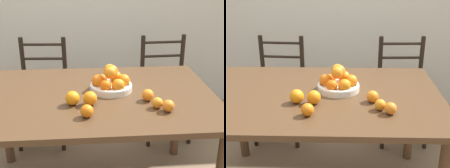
# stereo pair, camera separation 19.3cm
# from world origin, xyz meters

# --- Properties ---
(dining_table) EXTENTS (1.55, 1.04, 0.78)m
(dining_table) POSITION_xyz_m (0.00, 0.00, 0.68)
(dining_table) COLOR #4C331E
(dining_table) RESTS_ON ground_plane
(fruit_bowl) EXTENTS (0.28, 0.28, 0.17)m
(fruit_bowl) POSITION_xyz_m (0.12, 0.06, 0.83)
(fruit_bowl) COLOR silver
(fruit_bowl) RESTS_ON dining_table
(orange_loose_0) EXTENTS (0.07, 0.07, 0.07)m
(orange_loose_0) POSITION_xyz_m (0.41, -0.27, 0.81)
(orange_loose_0) COLOR orange
(orange_loose_0) RESTS_ON dining_table
(orange_loose_1) EXTENTS (0.07, 0.07, 0.07)m
(orange_loose_1) POSITION_xyz_m (-0.04, -0.31, 0.81)
(orange_loose_1) COLOR orange
(orange_loose_1) RESTS_ON dining_table
(orange_loose_2) EXTENTS (0.08, 0.08, 0.08)m
(orange_loose_2) POSITION_xyz_m (-0.02, -0.15, 0.82)
(orange_loose_2) COLOR orange
(orange_loose_2) RESTS_ON dining_table
(orange_loose_3) EXTENTS (0.06, 0.06, 0.06)m
(orange_loose_3) POSITION_xyz_m (0.36, -0.23, 0.81)
(orange_loose_3) COLOR orange
(orange_loose_3) RESTS_ON dining_table
(orange_loose_4) EXTENTS (0.08, 0.08, 0.08)m
(orange_loose_4) POSITION_xyz_m (-0.12, -0.14, 0.82)
(orange_loose_4) COLOR orange
(orange_loose_4) RESTS_ON dining_table
(orange_loose_5) EXTENTS (0.07, 0.07, 0.07)m
(orange_loose_5) POSITION_xyz_m (0.33, -0.12, 0.81)
(orange_loose_5) COLOR orange
(orange_loose_5) RESTS_ON dining_table
(chair_left) EXTENTS (0.44, 0.43, 0.93)m
(chair_left) POSITION_xyz_m (-0.44, 0.81, 0.46)
(chair_left) COLOR black
(chair_left) RESTS_ON ground_plane
(chair_right) EXTENTS (0.44, 0.42, 0.93)m
(chair_right) POSITION_xyz_m (0.68, 0.81, 0.46)
(chair_right) COLOR black
(chair_right) RESTS_ON ground_plane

